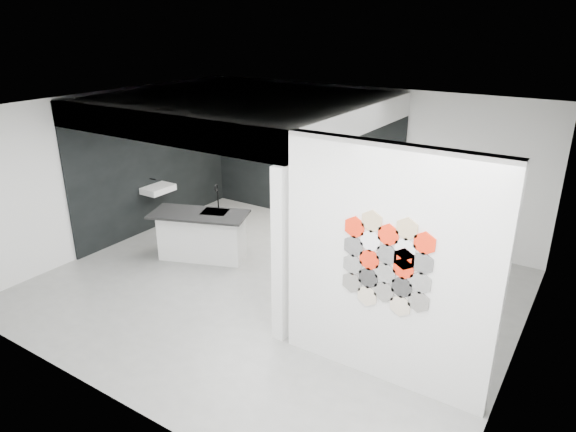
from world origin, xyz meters
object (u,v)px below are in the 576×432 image
at_px(glass_bowl, 364,164).
at_px(kettle, 357,162).
at_px(kitchen_island, 202,234).
at_px(partition_panel, 386,269).
at_px(utensil_cup, 267,149).
at_px(glass_vase, 364,163).
at_px(bottle_dark, 294,153).
at_px(wall_basin, 158,189).
at_px(stockpot, 258,146).

bearing_deg(glass_bowl, kettle, 180.00).
bearing_deg(kitchen_island, partition_panel, -39.17).
bearing_deg(utensil_cup, partition_panel, -41.91).
height_order(partition_panel, glass_vase, partition_panel).
bearing_deg(bottle_dark, kettle, 0.00).
xyz_separation_m(glass_bowl, glass_vase, (0.00, 0.00, 0.02)).
bearing_deg(wall_basin, utensil_cup, 60.69).
relative_size(wall_basin, utensil_cup, 5.72).
xyz_separation_m(glass_bowl, bottle_dark, (-1.57, 0.00, 0.01)).
distance_m(kettle, glass_vase, 0.15).
bearing_deg(bottle_dark, kitchen_island, -95.49).
bearing_deg(wall_basin, bottle_dark, 48.56).
xyz_separation_m(wall_basin, utensil_cup, (1.16, 2.07, 0.52)).
bearing_deg(wall_basin, stockpot, 65.90).
bearing_deg(utensil_cup, stockpot, 180.00).
bearing_deg(glass_bowl, wall_basin, -148.65).
bearing_deg(bottle_dark, partition_panel, -46.70).
height_order(glass_vase, bottle_dark, glass_vase).
distance_m(glass_bowl, glass_vase, 0.02).
distance_m(stockpot, glass_vase, 2.47).
bearing_deg(kettle, utensil_cup, 162.12).
relative_size(kitchen_island, kettle, 10.63).
relative_size(kettle, glass_bowl, 1.07).
bearing_deg(stockpot, glass_bowl, 0.00).
height_order(partition_panel, utensil_cup, partition_panel).
bearing_deg(glass_vase, wall_basin, -148.65).
height_order(kitchen_island, stockpot, stockpot).
relative_size(stockpot, glass_vase, 1.36).
bearing_deg(partition_panel, glass_vase, 118.23).
relative_size(partition_panel, glass_vase, 17.55).
xyz_separation_m(kitchen_island, glass_vase, (1.82, 2.60, 0.95)).
relative_size(wall_basin, glass_bowl, 3.81).
xyz_separation_m(partition_panel, kettle, (-2.23, 3.87, -0.01)).
relative_size(wall_basin, glass_vase, 3.76).
bearing_deg(glass_vase, utensil_cup, 180.00).
bearing_deg(kettle, glass_bowl, -17.88).
distance_m(wall_basin, glass_vase, 4.01).
bearing_deg(glass_vase, stockpot, 180.00).
bearing_deg(glass_bowl, stockpot, 180.00).
bearing_deg(stockpot, bottle_dark, 0.00).
distance_m(partition_panel, glass_bowl, 4.39).
bearing_deg(bottle_dark, glass_bowl, 0.00).
xyz_separation_m(partition_panel, stockpot, (-4.54, 3.87, 0.01)).
height_order(kettle, glass_bowl, kettle).
relative_size(bottle_dark, utensil_cup, 1.34).
height_order(kettle, glass_vase, glass_vase).
bearing_deg(partition_panel, stockpot, 139.60).
bearing_deg(glass_bowl, kitchen_island, -124.97).
distance_m(wall_basin, glass_bowl, 4.00).
bearing_deg(kettle, stockpot, 162.12).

